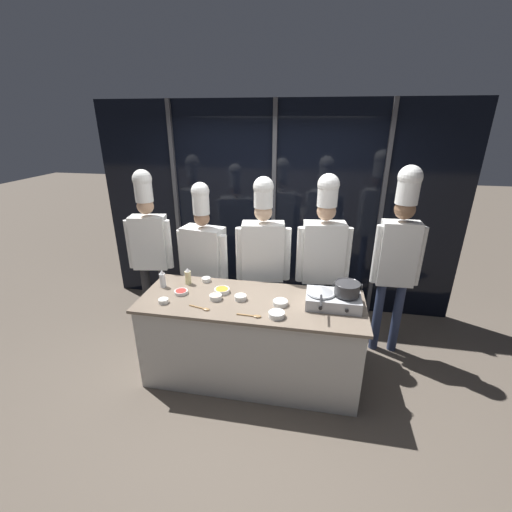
# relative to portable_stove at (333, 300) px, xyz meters

# --- Properties ---
(ground_plane) EXTENTS (24.00, 24.00, 0.00)m
(ground_plane) POSITION_rel_portable_stove_xyz_m (-0.76, -0.04, -0.94)
(ground_plane) COLOR brown
(window_wall_back) EXTENTS (4.68, 0.09, 2.70)m
(window_wall_back) POSITION_rel_portable_stove_xyz_m (-0.76, 1.51, 0.41)
(window_wall_back) COLOR black
(window_wall_back) RESTS_ON ground_plane
(demo_counter) EXTENTS (2.13, 0.79, 0.88)m
(demo_counter) POSITION_rel_portable_stove_xyz_m (-0.76, -0.04, -0.50)
(demo_counter) COLOR beige
(demo_counter) RESTS_ON ground_plane
(portable_stove) EXTENTS (0.49, 0.33, 0.12)m
(portable_stove) POSITION_rel_portable_stove_xyz_m (0.00, 0.00, 0.00)
(portable_stove) COLOR #B2B5BA
(portable_stove) RESTS_ON demo_counter
(frying_pan) EXTENTS (0.26, 0.45, 0.05)m
(frying_pan) POSITION_rel_portable_stove_xyz_m (-0.11, -0.00, 0.09)
(frying_pan) COLOR #ADAFB5
(frying_pan) RESTS_ON portable_stove
(stock_pot) EXTENTS (0.26, 0.23, 0.12)m
(stock_pot) POSITION_rel_portable_stove_xyz_m (0.11, 0.00, 0.13)
(stock_pot) COLOR #333335
(stock_pot) RESTS_ON portable_stove
(squeeze_bottle_clear) EXTENTS (0.06, 0.06, 0.19)m
(squeeze_bottle_clear) POSITION_rel_portable_stove_xyz_m (-1.69, 0.07, 0.03)
(squeeze_bottle_clear) COLOR white
(squeeze_bottle_clear) RESTS_ON demo_counter
(squeeze_bottle_oil) EXTENTS (0.06, 0.06, 0.18)m
(squeeze_bottle_oil) POSITION_rel_portable_stove_xyz_m (-1.46, 0.18, 0.03)
(squeeze_bottle_oil) COLOR beige
(squeeze_bottle_oil) RESTS_ON demo_counter
(prep_bowl_bean_sprouts) EXTENTS (0.14, 0.14, 0.05)m
(prep_bowl_bean_sprouts) POSITION_rel_portable_stove_xyz_m (-0.48, -0.29, -0.03)
(prep_bowl_bean_sprouts) COLOR white
(prep_bowl_bean_sprouts) RESTS_ON demo_counter
(prep_bowl_carrots) EXTENTS (0.15, 0.15, 0.04)m
(prep_bowl_carrots) POSITION_rel_portable_stove_xyz_m (-1.07, 0.06, -0.03)
(prep_bowl_carrots) COLOR white
(prep_bowl_carrots) RESTS_ON demo_counter
(prep_bowl_shrimp) EXTENTS (0.12, 0.12, 0.05)m
(prep_bowl_shrimp) POSITION_rel_portable_stove_xyz_m (-1.09, -0.09, -0.03)
(prep_bowl_shrimp) COLOR white
(prep_bowl_shrimp) RESTS_ON demo_counter
(prep_bowl_noodles) EXTENTS (0.11, 0.11, 0.05)m
(prep_bowl_noodles) POSITION_rel_portable_stove_xyz_m (-0.86, -0.05, -0.03)
(prep_bowl_noodles) COLOR white
(prep_bowl_noodles) RESTS_ON demo_counter
(prep_bowl_garlic) EXTENTS (0.09, 0.09, 0.04)m
(prep_bowl_garlic) POSITION_rel_portable_stove_xyz_m (-1.55, -0.24, -0.04)
(prep_bowl_garlic) COLOR white
(prep_bowl_garlic) RESTS_ON demo_counter
(prep_bowl_bell_pepper) EXTENTS (0.13, 0.13, 0.04)m
(prep_bowl_bell_pepper) POSITION_rel_portable_stove_xyz_m (-1.46, -0.03, -0.04)
(prep_bowl_bell_pepper) COLOR white
(prep_bowl_bell_pepper) RESTS_ON demo_counter
(prep_bowl_onion) EXTENTS (0.14, 0.14, 0.05)m
(prep_bowl_onion) POSITION_rel_portable_stove_xyz_m (-0.47, -0.08, -0.03)
(prep_bowl_onion) COLOR white
(prep_bowl_onion) RESTS_ON demo_counter
(prep_bowl_rice) EXTENTS (0.09, 0.09, 0.04)m
(prep_bowl_rice) POSITION_rel_portable_stove_xyz_m (-1.30, 0.27, -0.03)
(prep_bowl_rice) COLOR white
(prep_bowl_rice) RESTS_ON demo_counter
(serving_spoon_slotted) EXTENTS (0.23, 0.05, 0.02)m
(serving_spoon_slotted) POSITION_rel_portable_stove_xyz_m (-0.68, -0.32, -0.05)
(serving_spoon_slotted) COLOR olive
(serving_spoon_slotted) RESTS_ON demo_counter
(serving_spoon_solid) EXTENTS (0.22, 0.08, 0.02)m
(serving_spoon_solid) POSITION_rel_portable_stove_xyz_m (-1.15, -0.28, -0.05)
(serving_spoon_solid) COLOR olive
(serving_spoon_solid) RESTS_ON demo_counter
(chef_head) EXTENTS (0.53, 0.27, 1.96)m
(chef_head) POSITION_rel_portable_stove_xyz_m (-2.13, 0.70, 0.20)
(chef_head) COLOR #232326
(chef_head) RESTS_ON ground_plane
(chef_sous) EXTENTS (0.62, 0.33, 1.84)m
(chef_sous) POSITION_rel_portable_stove_xyz_m (-1.46, 0.69, 0.07)
(chef_sous) COLOR #4C4C51
(chef_sous) RESTS_ON ground_plane
(chef_line) EXTENTS (0.59, 0.30, 1.93)m
(chef_line) POSITION_rel_portable_stove_xyz_m (-0.75, 0.64, 0.17)
(chef_line) COLOR #2D3856
(chef_line) RESTS_ON ground_plane
(chef_pastry) EXTENTS (0.57, 0.28, 1.98)m
(chef_pastry) POSITION_rel_portable_stove_xyz_m (-0.10, 0.66, 0.21)
(chef_pastry) COLOR #232326
(chef_pastry) RESTS_ON ground_plane
(chef_apprentice) EXTENTS (0.49, 0.23, 2.08)m
(chef_apprentice) POSITION_rel_portable_stove_xyz_m (0.65, 0.66, 0.32)
(chef_apprentice) COLOR #2D3856
(chef_apprentice) RESTS_ON ground_plane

